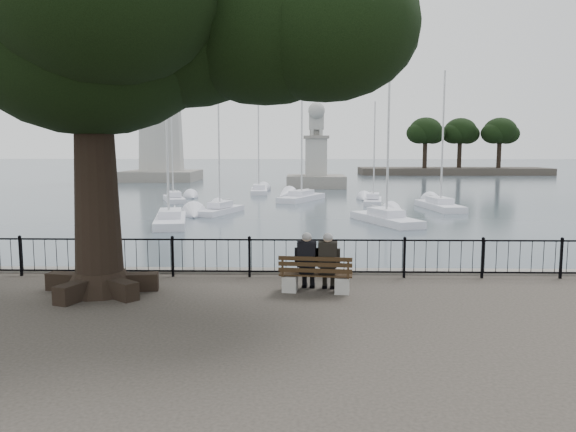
{
  "coord_description": "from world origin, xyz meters",
  "views": [
    {
      "loc": [
        0.32,
        -11.76,
        3.34
      ],
      "look_at": [
        0.0,
        2.5,
        1.6
      ],
      "focal_mm": 35.0,
      "sensor_mm": 36.0,
      "label": 1
    }
  ],
  "objects_px": {
    "lion_monument": "(316,166)",
    "person_right": "(328,264)",
    "bench": "(316,279)",
    "person_left": "(307,264)",
    "lighthouse": "(160,88)",
    "tree": "(132,12)"
  },
  "relations": [
    {
      "from": "person_left",
      "to": "person_right",
      "type": "relative_size",
      "value": 1.0
    },
    {
      "from": "bench",
      "to": "tree",
      "type": "distance_m",
      "value": 7.3
    },
    {
      "from": "tree",
      "to": "lion_monument",
      "type": "relative_size",
      "value": 1.28
    },
    {
      "from": "person_right",
      "to": "lighthouse",
      "type": "bearing_deg",
      "value": 107.28
    },
    {
      "from": "lighthouse",
      "to": "lion_monument",
      "type": "xyz_separation_m",
      "value": [
        20.0,
        -12.07,
        -9.71
      ]
    },
    {
      "from": "person_right",
      "to": "lighthouse",
      "type": "height_order",
      "value": "lighthouse"
    },
    {
      "from": "person_right",
      "to": "tree",
      "type": "height_order",
      "value": "tree"
    },
    {
      "from": "bench",
      "to": "person_left",
      "type": "distance_m",
      "value": 0.41
    },
    {
      "from": "bench",
      "to": "person_right",
      "type": "height_order",
      "value": "person_right"
    },
    {
      "from": "person_right",
      "to": "bench",
      "type": "bearing_deg",
      "value": -167.01
    },
    {
      "from": "person_left",
      "to": "tree",
      "type": "height_order",
      "value": "tree"
    },
    {
      "from": "bench",
      "to": "lighthouse",
      "type": "distance_m",
      "value": 64.72
    },
    {
      "from": "person_left",
      "to": "lion_monument",
      "type": "relative_size",
      "value": 0.15
    },
    {
      "from": "person_right",
      "to": "person_left",
      "type": "bearing_deg",
      "value": 173.56
    },
    {
      "from": "bench",
      "to": "person_left",
      "type": "height_order",
      "value": "person_left"
    },
    {
      "from": "person_left",
      "to": "person_right",
      "type": "bearing_deg",
      "value": -6.44
    },
    {
      "from": "person_left",
      "to": "person_right",
      "type": "distance_m",
      "value": 0.49
    },
    {
      "from": "tree",
      "to": "person_left",
      "type": "bearing_deg",
      "value": 0.71
    },
    {
      "from": "lighthouse",
      "to": "lion_monument",
      "type": "height_order",
      "value": "lighthouse"
    },
    {
      "from": "lighthouse",
      "to": "lion_monument",
      "type": "bearing_deg",
      "value": -31.12
    },
    {
      "from": "lion_monument",
      "to": "person_right",
      "type": "bearing_deg",
      "value": -91.21
    },
    {
      "from": "bench",
      "to": "lion_monument",
      "type": "bearing_deg",
      "value": 88.45
    }
  ]
}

